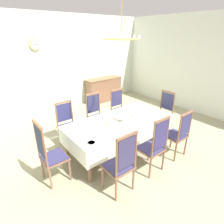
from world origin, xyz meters
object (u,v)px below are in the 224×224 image
object	(u,v)px
chair_north_a	(68,123)
spoon_secondary	(119,131)
bowl_far_left	(91,143)
bowl_near_left	(142,122)
chair_head_east	(164,111)
chair_south_b	(154,145)
chair_south_c	(178,133)
chair_north_c	(119,107)
mounted_clock	(35,44)
bowl_near_right	(124,130)
soup_tureen	(121,115)
chair_north_b	(96,114)
sideboard	(104,90)
chandelier	(121,38)
spoon_primary	(145,121)
dining_table	(119,123)
candlestick_east	(131,110)
chair_head_west	(49,153)
chair_south_a	(121,163)
candlestick_west	(107,119)

from	to	relation	value
chair_north_a	spoon_secondary	world-z (taller)	chair_north_a
spoon_secondary	bowl_far_left	bearing A→B (deg)	-164.37
bowl_near_left	chair_head_east	bearing A→B (deg)	16.89
chair_south_b	chair_head_east	distance (m)	1.83
chair_south_c	bowl_near_left	world-z (taller)	chair_south_c
chair_north_c	mounted_clock	size ratio (longest dim) A/B	3.26
bowl_near_right	bowl_far_left	distance (m)	0.76
chair_head_east	soup_tureen	size ratio (longest dim) A/B	3.50
spoon_secondary	bowl_near_right	bearing A→B (deg)	-3.39
chair_south_c	soup_tureen	bearing A→B (deg)	128.76
chair_north_b	bowl_far_left	size ratio (longest dim) A/B	6.80
sideboard	bowl_near_left	bearing A→B (deg)	66.77
chair_north_b	spoon_secondary	xyz separation A→B (m)	(-0.35, -1.32, 0.19)
bowl_near_right	chandelier	bearing A→B (deg)	59.36
chair_north_c	spoon_primary	xyz separation A→B (m)	(-0.40, -1.31, 0.20)
dining_table	chair_head_east	size ratio (longest dim) A/B	2.17
chair_north_c	spoon_primary	bearing A→B (deg)	73.21
candlestick_east	chair_south_c	bearing A→B (deg)	-64.19
chair_north_c	chair_north_a	bearing A→B (deg)	-0.00
chair_north_c	sideboard	xyz separation A→B (m)	(0.90, 1.97, -0.09)
chair_south_b	spoon_secondary	world-z (taller)	chair_south_b
chair_head_west	mounted_clock	world-z (taller)	mounted_clock
mounted_clock	spoon_secondary	bearing A→B (deg)	-86.10
chair_north_b	mounted_clock	distance (m)	2.81
bowl_near_left	candlestick_east	bearing A→B (deg)	80.53
chair_south_a	sideboard	size ratio (longest dim) A/B	0.81
chair_south_a	spoon_primary	world-z (taller)	chair_south_a
bowl_near_right	chair_south_c	bearing A→B (deg)	-27.80
bowl_near_right	chair_head_east	bearing A→B (deg)	12.30
chair_head_east	chair_north_b	bearing A→B (deg)	58.68
candlestick_west	bowl_near_right	size ratio (longest dim) A/B	2.29
dining_table	chair_head_east	xyz separation A→B (m)	(1.58, 0.00, -0.11)
chair_south_a	chair_north_b	world-z (taller)	chair_south_a
chair_north_a	chair_north_b	xyz separation A→B (m)	(0.81, 0.00, 0.01)
chair_north_b	chair_head_west	distance (m)	1.86
chair_south_a	chair_north_a	xyz separation A→B (m)	(0.00, 1.90, -0.04)
chair_head_west	spoon_primary	bearing A→B (deg)	79.65
candlestick_east	mounted_clock	bearing A→B (deg)	106.28
chair_head_east	mounted_clock	world-z (taller)	mounted_clock
chair_north_c	spoon_secondary	bearing A→B (deg)	49.03
chair_head_east	sideboard	size ratio (longest dim) A/B	0.75
chair_south_a	chair_north_c	bearing A→B (deg)	49.86
chair_north_b	chair_south_c	distance (m)	2.05
dining_table	chair_south_b	world-z (taller)	chair_south_b
chair_south_c	candlestick_west	size ratio (longest dim) A/B	3.26
chair_south_c	sideboard	world-z (taller)	chair_south_c
dining_table	soup_tureen	world-z (taller)	soup_tureen
candlestick_west	candlestick_east	xyz separation A→B (m)	(0.71, 0.00, 0.01)
chair_north_c	bowl_far_left	xyz separation A→B (m)	(-1.80, -1.36, 0.22)
chair_south_b	candlestick_west	bearing A→B (deg)	111.42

